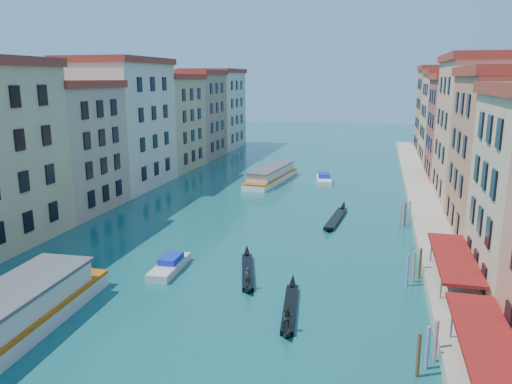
% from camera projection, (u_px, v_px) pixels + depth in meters
% --- Properties ---
extents(left_bank_palazzos, '(12.80, 128.40, 21.00)m').
position_uv_depth(left_bank_palazzos, '(100.00, 132.00, 76.23)').
color(left_bank_palazzos, '#BFAD8A').
rests_on(left_bank_palazzos, ground).
extents(right_bank_palazzos, '(12.80, 128.40, 21.00)m').
position_uv_depth(right_bank_palazzos, '(496.00, 143.00, 63.42)').
color(right_bank_palazzos, '#AD4B44').
rests_on(right_bank_palazzos, ground).
extents(quay, '(4.00, 140.00, 1.00)m').
position_uv_depth(quay, '(425.00, 209.00, 67.36)').
color(quay, '#ADA08C').
rests_on(quay, ground).
extents(restaurant_awnings, '(3.20, 44.55, 3.12)m').
position_uv_depth(restaurant_awnings, '(494.00, 358.00, 27.03)').
color(restaurant_awnings, maroon).
rests_on(restaurant_awnings, ground).
extents(mooring_poles_right, '(1.44, 54.24, 3.20)m').
position_uv_depth(mooring_poles_right, '(424.00, 329.00, 33.61)').
color(mooring_poles_right, brown).
rests_on(mooring_poles_right, ground).
extents(vaporetto_far, '(6.33, 18.07, 2.63)m').
position_uv_depth(vaporetto_far, '(271.00, 175.00, 87.44)').
color(vaporetto_far, white).
rests_on(vaporetto_far, ground).
extents(gondola_fore, '(3.74, 10.79, 2.19)m').
position_uv_depth(gondola_fore, '(248.00, 270.00, 46.33)').
color(gondola_fore, black).
rests_on(gondola_fore, ground).
extents(gondola_right, '(2.11, 10.67, 2.13)m').
position_uv_depth(gondola_right, '(290.00, 307.00, 38.74)').
color(gondola_right, black).
rests_on(gondola_right, ground).
extents(gondola_far, '(2.23, 12.75, 1.81)m').
position_uv_depth(gondola_far, '(336.00, 217.00, 63.81)').
color(gondola_far, black).
rests_on(gondola_far, ground).
extents(motorboat_mid, '(2.27, 6.53, 1.34)m').
position_uv_depth(motorboat_mid, '(170.00, 265.00, 47.17)').
color(motorboat_mid, silver).
rests_on(motorboat_mid, ground).
extents(motorboat_far, '(3.48, 7.60, 1.52)m').
position_uv_depth(motorboat_far, '(324.00, 179.00, 86.88)').
color(motorboat_far, white).
rests_on(motorboat_far, ground).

